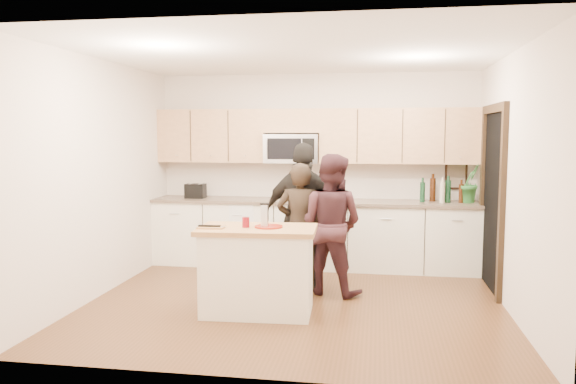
% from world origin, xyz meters
% --- Properties ---
extents(floor, '(4.50, 4.50, 0.00)m').
position_xyz_m(floor, '(0.00, 0.00, 0.00)').
color(floor, '#58341E').
rests_on(floor, ground).
extents(room_shell, '(4.52, 4.02, 2.71)m').
position_xyz_m(room_shell, '(0.00, 0.00, 1.73)').
color(room_shell, beige).
rests_on(room_shell, ground).
extents(back_cabinetry, '(4.50, 0.66, 0.94)m').
position_xyz_m(back_cabinetry, '(0.00, 1.69, 0.47)').
color(back_cabinetry, white).
rests_on(back_cabinetry, ground).
extents(upper_cabinetry, '(4.50, 0.33, 0.75)m').
position_xyz_m(upper_cabinetry, '(0.03, 1.83, 1.84)').
color(upper_cabinetry, tan).
rests_on(upper_cabinetry, ground).
extents(microwave, '(0.76, 0.41, 0.40)m').
position_xyz_m(microwave, '(-0.31, 1.80, 1.65)').
color(microwave, silver).
rests_on(microwave, ground).
extents(doorway, '(0.06, 1.25, 2.20)m').
position_xyz_m(doorway, '(2.23, 0.90, 1.16)').
color(doorway, black).
rests_on(doorway, ground).
extents(framed_picture, '(0.30, 0.03, 0.38)m').
position_xyz_m(framed_picture, '(1.95, 1.98, 1.28)').
color(framed_picture, black).
rests_on(framed_picture, ground).
extents(dish_towel, '(0.34, 0.60, 0.48)m').
position_xyz_m(dish_towel, '(-0.95, 1.50, 0.80)').
color(dish_towel, white).
rests_on(dish_towel, ground).
extents(island, '(1.23, 0.76, 0.90)m').
position_xyz_m(island, '(-0.33, -0.44, 0.45)').
color(island, white).
rests_on(island, ground).
extents(red_plate, '(0.29, 0.29, 0.02)m').
position_xyz_m(red_plate, '(-0.22, -0.43, 0.91)').
color(red_plate, maroon).
rests_on(red_plate, island).
extents(box_grater, '(0.08, 0.06, 0.24)m').
position_xyz_m(box_grater, '(-0.25, -0.45, 1.04)').
color(box_grater, silver).
rests_on(box_grater, red_plate).
extents(drink_glass, '(0.08, 0.08, 0.11)m').
position_xyz_m(drink_glass, '(-0.44, -0.47, 0.95)').
color(drink_glass, maroon).
rests_on(drink_glass, island).
extents(cutting_board, '(0.28, 0.18, 0.02)m').
position_xyz_m(cutting_board, '(-0.78, -0.56, 0.91)').
color(cutting_board, '#A67A45').
rests_on(cutting_board, island).
extents(tongs, '(0.23, 0.04, 0.02)m').
position_xyz_m(tongs, '(-0.80, -0.58, 0.93)').
color(tongs, black).
rests_on(tongs, cutting_board).
extents(knife, '(0.17, 0.03, 0.01)m').
position_xyz_m(knife, '(-0.72, -0.58, 0.92)').
color(knife, silver).
rests_on(knife, cutting_board).
extents(toaster, '(0.27, 0.20, 0.21)m').
position_xyz_m(toaster, '(-1.69, 1.67, 1.04)').
color(toaster, black).
rests_on(toaster, back_cabinetry).
extents(bottle_cluster, '(0.57, 0.26, 0.37)m').
position_xyz_m(bottle_cluster, '(1.72, 1.71, 1.11)').
color(bottle_cluster, '#10311A').
rests_on(bottle_cluster, back_cabinetry).
extents(orchid, '(0.37, 0.37, 0.53)m').
position_xyz_m(orchid, '(2.10, 1.72, 1.21)').
color(orchid, '#2D7030').
rests_on(orchid, back_cabinetry).
extents(woman_left, '(0.56, 0.38, 1.52)m').
position_xyz_m(woman_left, '(-0.02, 0.47, 0.76)').
color(woman_left, black).
rests_on(woman_left, ground).
extents(woman_center, '(0.96, 0.85, 1.63)m').
position_xyz_m(woman_center, '(0.35, 0.41, 0.81)').
color(woman_center, '#33191D').
rests_on(woman_center, ground).
extents(woman_right, '(1.07, 0.55, 1.75)m').
position_xyz_m(woman_right, '(0.01, 0.65, 0.88)').
color(woman_right, black).
rests_on(woman_right, ground).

